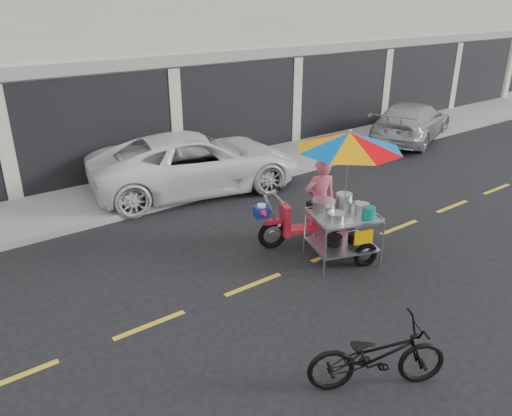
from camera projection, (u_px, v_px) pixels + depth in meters
ground at (334, 253)px, 9.96m from camera, size 90.00×90.00×0.00m
sidewalk at (196, 176)px, 14.00m from camera, size 45.00×3.00×0.15m
shophouse_block at (187, 11)px, 17.67m from camera, size 36.00×8.11×10.40m
centerline at (334, 253)px, 9.96m from camera, size 42.00×0.10×0.01m
white_pickup at (196, 162)px, 12.92m from camera, size 5.82×3.56×1.51m
silver_pickup at (411, 122)px, 17.47m from camera, size 4.94×3.41×1.33m
near_bicycle at (377, 355)px, 6.40m from camera, size 1.91×1.45×0.96m
food_vendor_rig at (336, 176)px, 9.40m from camera, size 2.52×2.57×2.56m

